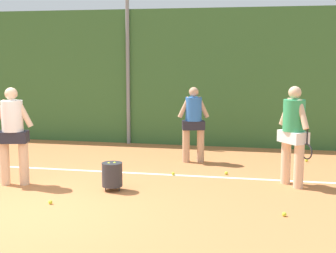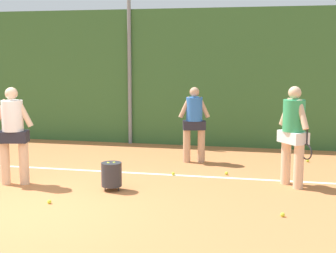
% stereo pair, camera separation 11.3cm
% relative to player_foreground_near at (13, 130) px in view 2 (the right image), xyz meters
% --- Properties ---
extents(ground_plane, '(31.32, 31.32, 0.00)m').
position_rel_player_foreground_near_xyz_m(ground_plane, '(0.88, 0.36, -1.01)').
color(ground_plane, '#C67542').
extents(hedge_fence_backdrop, '(20.36, 0.25, 3.52)m').
position_rel_player_foreground_near_xyz_m(hedge_fence_backdrop, '(0.88, 4.63, 0.75)').
color(hedge_fence_backdrop, '#386633').
rests_on(hedge_fence_backdrop, ground_plane).
extents(fence_post_center, '(0.10, 0.10, 3.94)m').
position_rel_player_foreground_near_xyz_m(fence_post_center, '(0.88, 4.45, 0.96)').
color(fence_post_center, gray).
rests_on(fence_post_center, ground_plane).
extents(court_baseline_paint, '(14.88, 0.10, 0.01)m').
position_rel_player_foreground_near_xyz_m(court_baseline_paint, '(0.88, 1.28, -1.00)').
color(court_baseline_paint, white).
rests_on(court_baseline_paint, ground_plane).
extents(player_foreground_near, '(0.74, 0.42, 1.79)m').
position_rel_player_foreground_near_xyz_m(player_foreground_near, '(0.00, 0.00, 0.00)').
color(player_foreground_near, beige).
rests_on(player_foreground_near, ground_plane).
extents(player_midcourt, '(0.61, 0.65, 1.82)m').
position_rel_player_foreground_near_xyz_m(player_midcourt, '(4.99, 0.94, 0.01)').
color(player_midcourt, beige).
rests_on(player_midcourt, ground_plane).
extents(player_backcourt_far, '(0.68, 0.40, 1.66)m').
position_rel_player_foreground_near_xyz_m(player_backcourt_far, '(2.92, 2.56, -0.07)').
color(player_backcourt_far, tan).
rests_on(player_backcourt_far, ground_plane).
extents(ball_hopper, '(0.36, 0.36, 0.51)m').
position_rel_player_foreground_near_xyz_m(ball_hopper, '(1.88, -0.03, -0.71)').
color(ball_hopper, '#2D2D33').
rests_on(ball_hopper, ground_plane).
extents(tennis_ball_1, '(0.07, 0.07, 0.07)m').
position_rel_player_foreground_near_xyz_m(tennis_ball_1, '(4.81, -0.85, -0.97)').
color(tennis_ball_1, '#CCDB33').
rests_on(tennis_ball_1, ground_plane).
extents(tennis_ball_4, '(0.07, 0.07, 0.07)m').
position_rel_player_foreground_near_xyz_m(tennis_ball_4, '(5.39, 3.08, -0.97)').
color(tennis_ball_4, '#CCDB33').
rests_on(tennis_ball_4, ground_plane).
extents(tennis_ball_5, '(0.07, 0.07, 0.07)m').
position_rel_player_foreground_near_xyz_m(tennis_ball_5, '(-0.89, 1.06, -0.97)').
color(tennis_ball_5, '#CCDB33').
rests_on(tennis_ball_5, ground_plane).
extents(tennis_ball_9, '(0.07, 0.07, 0.07)m').
position_rel_player_foreground_near_xyz_m(tennis_ball_9, '(2.72, 1.26, -0.97)').
color(tennis_ball_9, '#CCDB33').
rests_on(tennis_ball_9, ground_plane).
extents(tennis_ball_11, '(0.07, 0.07, 0.07)m').
position_rel_player_foreground_near_xyz_m(tennis_ball_11, '(1.15, -0.99, -0.97)').
color(tennis_ball_11, '#CCDB33').
rests_on(tennis_ball_11, ground_plane).
extents(tennis_ball_12, '(0.07, 0.07, 0.07)m').
position_rel_player_foreground_near_xyz_m(tennis_ball_12, '(3.75, 1.52, -0.97)').
color(tennis_ball_12, '#CCDB33').
rests_on(tennis_ball_12, ground_plane).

